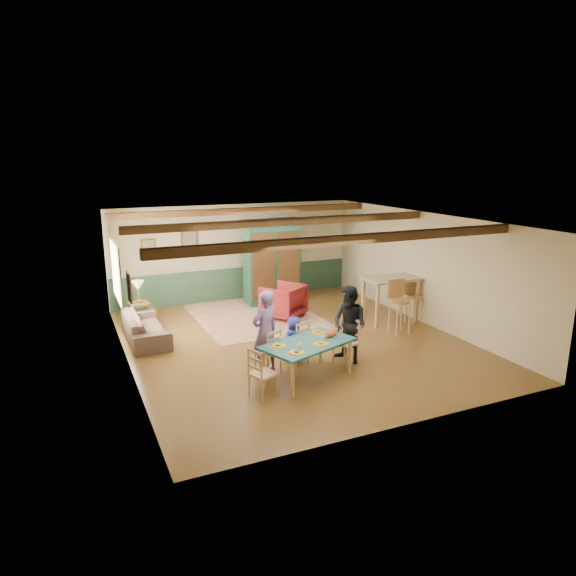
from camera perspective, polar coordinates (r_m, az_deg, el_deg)
name	(u,v)px	position (r m, az deg, el deg)	size (l,w,h in m)	color
floor	(294,342)	(11.40, 0.67, -6.00)	(8.00, 8.00, 0.00)	#563918
wall_back	(235,252)	(14.66, -5.88, 3.98)	(7.00, 0.02, 2.70)	beige
wall_left	(125,300)	(10.10, -17.66, -1.33)	(0.02, 8.00, 2.70)	beige
wall_right	(426,269)	(12.84, 15.04, 2.09)	(0.02, 8.00, 2.70)	beige
ceiling	(294,220)	(10.77, 0.71, 7.61)	(7.00, 8.00, 0.02)	silver
wainscot_back	(236,283)	(14.82, -5.77, 0.54)	(6.95, 0.03, 0.90)	#223F2D
ceiling_beam_front	(351,239)	(8.76, 7.05, 5.37)	(6.95, 0.16, 0.16)	#33200E
ceiling_beam_mid	(287,222)	(11.14, -0.16, 7.37)	(6.95, 0.16, 0.16)	#33200E
ceiling_beam_back	(246,211)	(13.54, -4.67, 8.55)	(6.95, 0.16, 0.16)	#33200E
window_left	(116,272)	(11.70, -18.59, 1.69)	(0.06, 1.60, 1.30)	white
picture_left_wall	(129,287)	(9.43, -17.22, 0.13)	(0.04, 0.42, 0.52)	gray
picture_back_a	(189,240)	(14.21, -10.89, 5.31)	(0.45, 0.04, 0.55)	gray
picture_back_b	(148,248)	(14.03, -15.25, 4.33)	(0.38, 0.04, 0.48)	gray
dining_table	(308,361)	(9.47, 2.20, -8.08)	(1.68, 0.93, 0.70)	#1B5653
dining_chair_far_left	(268,351)	(9.65, -2.24, -7.04)	(0.39, 0.41, 0.89)	tan
dining_chair_far_right	(296,342)	(10.12, 0.95, -5.99)	(0.39, 0.41, 0.89)	tan
dining_chair_end_left	(263,372)	(8.75, -2.77, -9.35)	(0.39, 0.41, 0.89)	tan
dining_chair_end_right	(346,342)	(10.18, 6.45, -5.96)	(0.39, 0.41, 0.89)	tan
person_man	(265,332)	(9.57, -2.56, -4.91)	(0.59, 0.39, 1.61)	#76599A
person_woman	(349,325)	(10.14, 6.85, -4.09)	(0.75, 0.58, 1.54)	black
person_child	(294,340)	(10.17, 0.65, -5.75)	(0.46, 0.30, 0.94)	navy
cat	(331,333)	(9.61, 4.78, -5.00)	(0.34, 0.13, 0.17)	#DF5D27
place_setting_near_left	(297,350)	(8.83, 0.98, -6.94)	(0.37, 0.28, 0.11)	gold
place_setting_near_center	(321,342)	(9.24, 3.68, -5.98)	(0.37, 0.28, 0.11)	gold
place_setting_far_left	(278,343)	(9.14, -1.09, -6.17)	(0.37, 0.28, 0.11)	gold
place_setting_far_right	(318,330)	(9.83, 3.34, -4.72)	(0.37, 0.28, 0.11)	gold
area_rug	(255,316)	(13.21, -3.67, -3.14)	(2.94, 3.49, 0.01)	beige
armoire	(272,262)	(14.17, -1.78, 2.95)	(1.66, 0.66, 2.34)	#17392B
armchair	(283,301)	(13.00, -0.55, -1.44)	(0.92, 0.94, 0.86)	#501015
sofa	(145,327)	(11.86, -15.56, -4.20)	(2.04, 0.80, 0.59)	#3F2F27
end_table	(140,314)	(12.90, -16.12, -2.79)	(0.47, 0.47, 0.58)	#33200E
table_lamp	(138,292)	(12.76, -16.29, -0.40)	(0.29, 0.29, 0.53)	beige
counter_table	(390,300)	(12.87, 11.27, -1.28)	(1.35, 0.79, 1.12)	#B8AF8F
bar_stool_left	(400,307)	(12.03, 12.31, -2.11)	(0.44, 0.49, 1.25)	#A17A3E
bar_stool_right	(414,302)	(12.92, 13.86, -1.48)	(0.38, 0.42, 1.07)	#A17A3E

